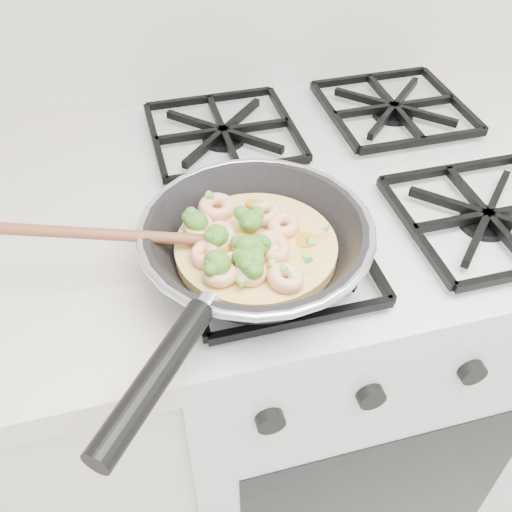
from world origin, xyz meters
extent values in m
cube|color=silver|center=(0.00, 1.70, 0.45)|extent=(0.60, 0.60, 0.90)
cube|color=black|center=(0.00, 1.40, 0.45)|extent=(0.48, 0.00, 0.40)
cube|color=black|center=(0.00, 1.70, 0.91)|extent=(0.56, 0.56, 0.02)
torus|color=silver|center=(-0.18, 1.54, 0.97)|extent=(0.28, 0.28, 0.01)
cylinder|color=black|center=(-0.32, 1.37, 0.97)|extent=(0.14, 0.16, 0.03)
cylinder|color=#FFD56E|center=(-0.18, 1.54, 0.94)|extent=(0.20, 0.20, 0.02)
ellipsoid|color=brown|center=(-0.23, 1.55, 0.96)|extent=(0.05, 0.04, 0.01)
cylinder|color=brown|center=(-0.36, 1.57, 0.99)|extent=(0.25, 0.05, 0.06)
torus|color=#FFC296|center=(-0.21, 1.61, 0.96)|extent=(0.06, 0.06, 0.03)
torus|color=#FFC296|center=(-0.16, 1.47, 0.96)|extent=(0.06, 0.06, 0.02)
torus|color=#FFC296|center=(-0.15, 1.58, 0.96)|extent=(0.06, 0.06, 0.02)
torus|color=#FFC296|center=(-0.20, 1.49, 0.96)|extent=(0.05, 0.06, 0.02)
torus|color=#FFC296|center=(-0.16, 1.52, 0.96)|extent=(0.06, 0.06, 0.03)
torus|color=#FFC296|center=(-0.24, 1.58, 0.96)|extent=(0.06, 0.06, 0.03)
torus|color=#FFC296|center=(-0.21, 1.50, 0.96)|extent=(0.05, 0.05, 0.02)
torus|color=#FFC296|center=(-0.24, 1.53, 0.96)|extent=(0.05, 0.05, 0.03)
torus|color=#FFC296|center=(-0.23, 1.49, 0.96)|extent=(0.05, 0.05, 0.02)
torus|color=#FFC296|center=(-0.17, 1.53, 0.96)|extent=(0.04, 0.05, 0.03)
torus|color=#FFC296|center=(-0.14, 1.55, 0.96)|extent=(0.05, 0.05, 0.02)
torus|color=#FFC296|center=(-0.22, 1.55, 0.96)|extent=(0.06, 0.06, 0.02)
ellipsoid|color=#528D2E|center=(-0.18, 1.56, 0.97)|extent=(0.04, 0.04, 0.03)
ellipsoid|color=#528D2E|center=(-0.20, 1.52, 0.97)|extent=(0.04, 0.04, 0.03)
ellipsoid|color=#528D2E|center=(-0.18, 1.52, 0.97)|extent=(0.03, 0.03, 0.03)
ellipsoid|color=#528D2E|center=(-0.24, 1.51, 0.97)|extent=(0.03, 0.03, 0.02)
ellipsoid|color=#528D2E|center=(-0.20, 1.49, 0.97)|extent=(0.04, 0.04, 0.03)
ellipsoid|color=#528D2E|center=(-0.20, 1.48, 0.97)|extent=(0.03, 0.03, 0.02)
ellipsoid|color=#528D2E|center=(-0.23, 1.50, 0.97)|extent=(0.04, 0.04, 0.03)
ellipsoid|color=#528D2E|center=(-0.22, 1.55, 0.97)|extent=(0.04, 0.04, 0.03)
ellipsoid|color=#528D2E|center=(-0.24, 1.58, 0.97)|extent=(0.04, 0.04, 0.03)
cylinder|color=orange|center=(-0.21, 1.56, 0.95)|extent=(0.03, 0.03, 0.00)
cylinder|color=orange|center=(-0.15, 1.54, 0.95)|extent=(0.03, 0.03, 0.01)
cylinder|color=orange|center=(-0.22, 1.54, 0.95)|extent=(0.04, 0.04, 0.01)
cylinder|color=orange|center=(-0.17, 1.51, 0.95)|extent=(0.04, 0.04, 0.01)
cylinder|color=orange|center=(-0.23, 1.50, 0.95)|extent=(0.03, 0.03, 0.01)
cylinder|color=orange|center=(-0.15, 1.53, 0.95)|extent=(0.02, 0.02, 0.00)
cylinder|color=orange|center=(-0.19, 1.54, 0.95)|extent=(0.04, 0.04, 0.01)
cylinder|color=orange|center=(-0.12, 1.53, 0.95)|extent=(0.03, 0.03, 0.01)
cylinder|color=orange|center=(-0.16, 1.61, 0.95)|extent=(0.03, 0.03, 0.01)
cylinder|color=orange|center=(-0.21, 1.52, 0.95)|extent=(0.03, 0.03, 0.01)
cylinder|color=#78CF53|center=(-0.17, 1.49, 0.97)|extent=(0.01, 0.01, 0.01)
cylinder|color=#78CF53|center=(-0.18, 1.56, 0.97)|extent=(0.01, 0.01, 0.01)
cylinder|color=#78CF53|center=(-0.16, 1.48, 0.97)|extent=(0.01, 0.01, 0.01)
cylinder|color=#78CF53|center=(-0.12, 1.50, 0.97)|extent=(0.01, 0.01, 0.01)
cylinder|color=#78CF53|center=(-0.23, 1.51, 0.97)|extent=(0.01, 0.01, 0.01)
cylinder|color=#78CF53|center=(-0.17, 1.58, 0.97)|extent=(0.01, 0.01, 0.01)
cylinder|color=beige|center=(-0.16, 1.52, 0.97)|extent=(0.01, 0.01, 0.01)
cylinder|color=#78CF53|center=(-0.09, 1.53, 0.97)|extent=(0.01, 0.01, 0.01)
cylinder|color=#78CF53|center=(-0.14, 1.48, 0.98)|extent=(0.01, 0.01, 0.01)
cylinder|color=#78CF53|center=(-0.16, 1.59, 0.97)|extent=(0.01, 0.01, 0.01)
cylinder|color=#78CF53|center=(-0.17, 1.52, 0.97)|extent=(0.01, 0.01, 0.01)
cylinder|color=beige|center=(-0.16, 1.46, 0.97)|extent=(0.01, 0.01, 0.01)
cylinder|color=beige|center=(-0.19, 1.52, 0.97)|extent=(0.01, 0.01, 0.01)
cylinder|color=#78CF53|center=(-0.22, 1.55, 0.97)|extent=(0.01, 0.01, 0.01)
cylinder|color=#78CF53|center=(-0.24, 1.58, 0.97)|extent=(0.01, 0.01, 0.01)
cylinder|color=#78CF53|center=(-0.22, 1.62, 0.98)|extent=(0.01, 0.01, 0.01)
cylinder|color=#78CF53|center=(-0.19, 1.58, 0.97)|extent=(0.01, 0.01, 0.01)
cylinder|color=beige|center=(-0.23, 1.50, 0.97)|extent=(0.01, 0.01, 0.01)
cylinder|color=#78CF53|center=(-0.20, 1.53, 0.97)|extent=(0.01, 0.01, 0.01)
cylinder|color=#78CF53|center=(-0.21, 1.47, 0.97)|extent=(0.01, 0.01, 0.01)
camera|label=1|loc=(-0.31, 1.04, 1.43)|focal=41.25mm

